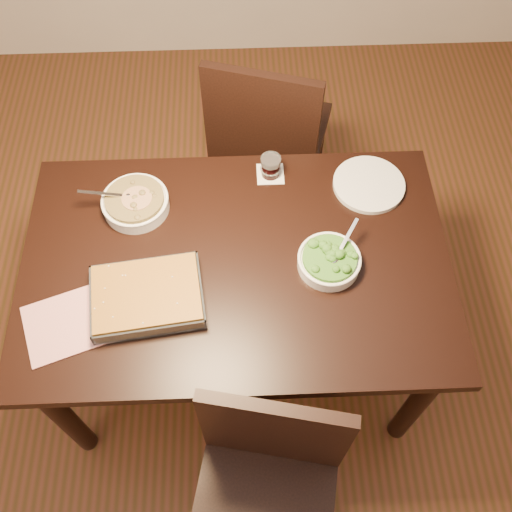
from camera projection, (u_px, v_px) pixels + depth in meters
ground at (241, 350)px, 2.49m from camera, size 4.00×4.00×0.00m
table at (237, 275)px, 1.93m from camera, size 1.40×0.90×0.75m
magazine_a at (74, 322)px, 1.74m from camera, size 0.35×0.30×0.01m
coaster at (270, 174)px, 2.04m from camera, size 0.10×0.10×0.00m
stew_bowl at (135, 202)px, 1.94m from camera, size 0.25×0.23×0.09m
broccoli_bowl at (329, 261)px, 1.82m from camera, size 0.20×0.21×0.08m
baking_dish at (147, 296)px, 1.75m from camera, size 0.37×0.29×0.06m
wine_tumbler at (271, 166)px, 2.01m from camera, size 0.07×0.07×0.08m
dinner_plate at (369, 184)px, 2.01m from camera, size 0.25×0.25×0.02m
chair_near at (267, 484)px, 1.72m from camera, size 0.50×0.50×0.91m
chair_far at (268, 135)px, 2.43m from camera, size 0.57×0.57×0.97m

